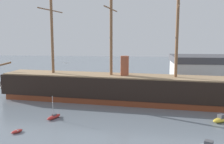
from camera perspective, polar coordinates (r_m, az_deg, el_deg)
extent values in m
cube|color=brown|center=(71.07, -0.20, -6.03)|extent=(61.28, 15.92, 1.58)
cube|color=black|center=(70.25, -0.20, -3.17)|extent=(63.84, 16.58, 5.64)
ellipsoid|color=black|center=(81.74, -20.51, -2.63)|extent=(12.26, 9.76, 7.22)
ellipsoid|color=black|center=(70.17, 23.71, -4.57)|extent=(12.26, 9.76, 7.22)
cube|color=#9E7F5B|center=(69.71, -0.20, -0.77)|extent=(62.50, 15.68, 0.34)
cylinder|color=brown|center=(74.66, -13.57, 10.77)|extent=(0.79, 0.79, 29.33)
cylinder|color=brown|center=(74.90, -13.66, 13.46)|extent=(2.03, 15.10, 0.32)
cylinder|color=brown|center=(68.90, -0.21, 11.22)|extent=(0.79, 0.79, 29.33)
cylinder|color=brown|center=(69.16, -0.21, 14.13)|extent=(2.03, 15.10, 0.32)
cylinder|color=brown|center=(67.26, 14.67, 11.02)|extent=(0.79, 0.79, 29.33)
cylinder|color=brown|center=(67.52, 14.78, 14.00)|extent=(2.03, 15.10, 0.32)
cylinder|color=#9E4C33|center=(68.61, 2.89, 1.31)|extent=(2.26, 2.26, 5.64)
ellipsoid|color=#B22D28|center=(52.49, -20.81, -12.49)|extent=(2.15, 2.50, 0.55)
cube|color=#B2ADA3|center=(52.42, -20.82, -12.28)|extent=(0.83, 0.66, 0.08)
cube|color=#4C4C51|center=(44.67, 21.13, -14.93)|extent=(1.62, 1.55, 0.95)
ellipsoid|color=#B22D28|center=(58.31, -13.11, -9.93)|extent=(2.74, 4.18, 0.77)
cube|color=#4C4C51|center=(58.32, -12.98, -9.48)|extent=(1.02, 1.19, 0.40)
cylinder|color=silver|center=(57.43, -13.33, -7.56)|extent=(0.10, 0.10, 4.64)
ellipsoid|color=gold|center=(59.37, 23.36, -9.99)|extent=(4.27, 3.74, 0.95)
cube|color=#4C4C51|center=(59.37, 23.57, -9.24)|extent=(1.65, 1.61, 0.95)
ellipsoid|color=#7FB2D6|center=(79.96, -18.50, -5.14)|extent=(3.17, 1.34, 0.74)
cube|color=#4C4C51|center=(79.92, -18.66, -4.72)|extent=(0.97, 0.86, 0.74)
ellipsoid|color=orange|center=(82.14, 2.91, -4.37)|extent=(3.11, 1.89, 0.69)
cube|color=#4C4C51|center=(82.09, 2.91, -4.20)|extent=(0.50, 1.11, 0.11)
ellipsoid|color=silver|center=(37.91, -10.34, 2.03)|extent=(0.19, 0.34, 0.11)
sphere|color=silver|center=(37.73, -10.50, 2.01)|extent=(0.09, 0.09, 0.09)
cube|color=#ADA89E|center=(37.72, -9.88, 2.04)|extent=(0.61, 0.27, 0.13)
cube|color=#ADA89E|center=(38.09, -10.80, 2.08)|extent=(0.61, 0.27, 0.13)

